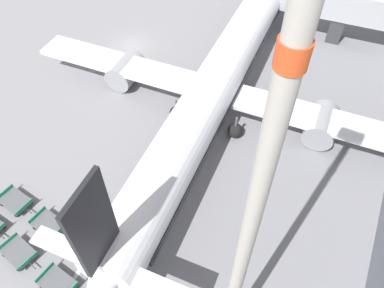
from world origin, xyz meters
The scene contains 11 objects.
ground_plane centered at (0.00, 0.00, 0.00)m, with size 500.00×500.00×0.00m, color gray.
jet_bridge centered at (22.92, 12.51, 3.92)m, with size 21.16×5.52×6.41m.
airplane centered at (13.21, -4.15, 3.20)m, with size 38.63×47.93×12.12m.
baggage_dolly_row_near_col_b centered at (6.81, -25.72, 0.48)m, with size 3.33×2.14×0.92m.
baggage_dolly_row_near_col_c centered at (10.83, -26.22, 0.48)m, with size 3.31×1.99×0.92m.
baggage_dolly_row_mid_a_col_a centered at (3.46, -22.52, 0.48)m, with size 3.31×2.00×0.92m.
baggage_dolly_row_mid_a_col_b centered at (7.26, -22.94, 0.48)m, with size 3.31×1.99×0.92m.
baggage_dolly_row_mid_a_col_c centered at (11.06, -23.42, 0.48)m, with size 3.32×2.04×0.92m.
baggage_dolly_row_mid_a_col_d centered at (14.88, -24.04, 0.48)m, with size 3.33×2.07×0.92m.
apron_light_mast centered at (22.40, -24.46, 15.51)m, with size 2.00×0.70×28.06m.
stand_guidance_stripe centered at (10.71, -14.39, 0.00)m, with size 2.33×31.20×0.01m.
Camera 1 is at (23.30, -30.45, 26.38)m, focal length 35.00 mm.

